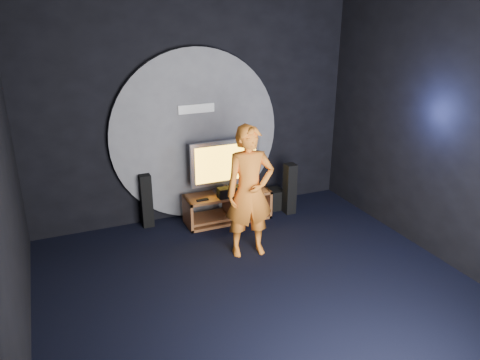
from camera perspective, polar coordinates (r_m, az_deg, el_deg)
name	(u,v)px	position (r m, az deg, el deg)	size (l,w,h in m)	color
floor	(265,296)	(5.58, 3.08, -13.93)	(5.00, 5.00, 0.00)	black
back_wall	(194,105)	(7.06, -5.64, 9.07)	(5.00, 0.04, 3.50)	black
front_wall	(464,274)	(2.97, 25.68, -10.27)	(5.00, 0.04, 3.50)	black
right_wall	(452,128)	(6.29, 24.47, 5.83)	(0.04, 5.00, 3.50)	black
wall_disc_panel	(196,135)	(7.11, -5.37, 5.45)	(2.60, 0.11, 2.60)	#515156
media_console	(228,208)	(7.25, -1.47, -3.47)	(1.32, 0.45, 0.45)	brown
tv	(226,164)	(7.04, -1.77, 1.93)	(1.09, 0.22, 0.82)	#ACACB3
center_speaker	(231,192)	(7.00, -1.14, -1.44)	(0.40, 0.15, 0.15)	black
remote	(202,200)	(6.90, -4.60, -2.43)	(0.18, 0.05, 0.02)	black
tower_speaker_left	(146,200)	(7.12, -11.36, -2.46)	(0.16, 0.18, 0.82)	black
tower_speaker_right	(290,189)	(7.46, 6.07, -1.06)	(0.16, 0.18, 0.82)	black
subwoofer	(273,199)	(7.68, 4.05, -2.32)	(0.30, 0.30, 0.33)	black
player	(250,192)	(6.05, 1.18, -1.46)	(0.65, 0.42, 1.77)	orange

